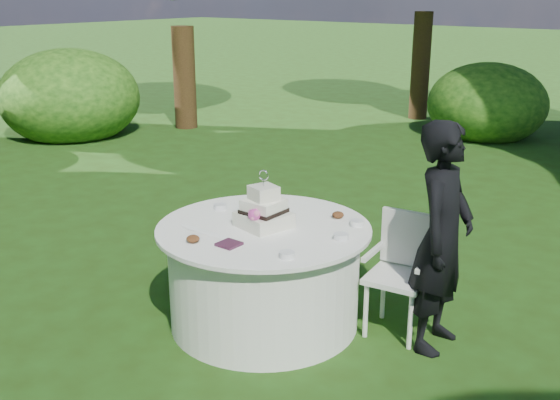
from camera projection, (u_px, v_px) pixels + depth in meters
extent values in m
plane|color=#213A10|center=(264.00, 321.00, 4.97)|extent=(80.00, 80.00, 0.00)
cube|color=#401B30|center=(229.00, 244.00, 4.38)|extent=(0.14, 0.14, 0.02)
ellipsoid|color=white|center=(205.00, 232.00, 4.60)|extent=(0.48, 0.07, 0.01)
imported|color=black|center=(442.00, 238.00, 4.42)|extent=(0.44, 0.62, 1.61)
cylinder|color=white|center=(264.00, 277.00, 4.86)|extent=(1.40, 1.40, 0.74)
cylinder|color=white|center=(264.00, 228.00, 4.74)|extent=(1.56, 1.56, 0.03)
cube|color=beige|center=(264.00, 220.00, 4.72)|extent=(0.39, 0.39, 0.11)
cube|color=white|center=(264.00, 207.00, 4.69)|extent=(0.25, 0.25, 0.11)
cube|color=white|center=(264.00, 193.00, 4.65)|extent=(0.22, 0.22, 0.11)
cube|color=black|center=(264.00, 211.00, 4.70)|extent=(0.27, 0.27, 0.03)
sphere|color=#C43995|center=(254.00, 215.00, 4.56)|extent=(0.09, 0.09, 0.09)
cylinder|color=silver|center=(264.00, 183.00, 4.63)|extent=(0.01, 0.01, 0.05)
torus|color=silver|center=(263.00, 175.00, 4.61)|extent=(0.08, 0.02, 0.08)
cube|color=silver|center=(398.00, 278.00, 4.68)|extent=(0.46, 0.46, 0.04)
cube|color=silver|center=(409.00, 238.00, 4.76)|extent=(0.41, 0.09, 0.41)
cylinder|color=white|center=(366.00, 310.00, 4.69)|extent=(0.04, 0.04, 0.42)
cylinder|color=white|center=(410.00, 322.00, 4.53)|extent=(0.04, 0.04, 0.42)
cylinder|color=white|center=(383.00, 293.00, 4.96)|extent=(0.04, 0.04, 0.42)
cylinder|color=white|center=(426.00, 303.00, 4.80)|extent=(0.04, 0.04, 0.42)
cube|color=white|center=(373.00, 252.00, 4.72)|extent=(0.08, 0.37, 0.03)
cube|color=silver|center=(426.00, 262.00, 4.53)|extent=(0.08, 0.37, 0.03)
cylinder|color=silver|center=(287.00, 255.00, 4.17)|extent=(0.10, 0.10, 0.04)
cylinder|color=silver|center=(341.00, 236.00, 4.48)|extent=(0.10, 0.10, 0.04)
cylinder|color=silver|center=(357.00, 223.00, 4.74)|extent=(0.10, 0.10, 0.04)
cylinder|color=silver|center=(220.00, 207.00, 5.09)|extent=(0.10, 0.10, 0.04)
ellipsoid|color=#562D16|center=(338.00, 215.00, 4.90)|extent=(0.09, 0.09, 0.05)
ellipsoid|color=#562D16|center=(193.00, 239.00, 4.43)|extent=(0.09, 0.09, 0.05)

